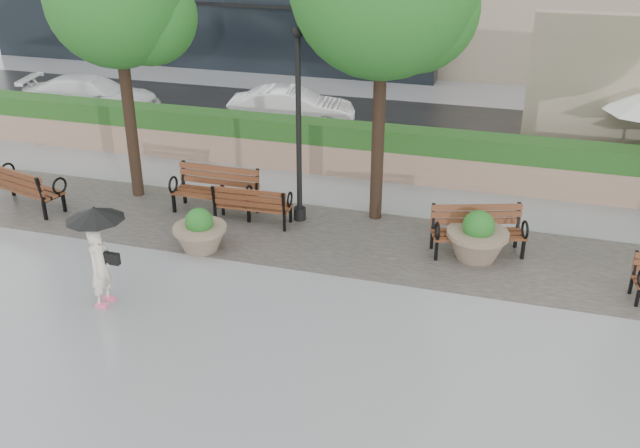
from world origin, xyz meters
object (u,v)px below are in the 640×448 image
(planter_left, at_px, (200,234))
(car_left, at_px, (92,96))
(planter_right, at_px, (477,240))
(bench_0, at_px, (27,196))
(bench_1, at_px, (216,200))
(car_right, at_px, (292,109))
(pedestrian, at_px, (99,247))
(bench_2, at_px, (253,212))
(lamppost, at_px, (299,140))
(bench_3, at_px, (477,241))

(planter_left, distance_m, car_left, 11.19)
(planter_right, bearing_deg, bench_0, -177.53)
(bench_1, relative_size, planter_right, 1.59)
(bench_0, height_order, car_right, car_right)
(bench_1, height_order, car_right, car_right)
(bench_1, relative_size, planter_left, 1.78)
(car_left, bearing_deg, planter_left, -148.20)
(bench_0, bearing_deg, pedestrian, 156.47)
(bench_0, distance_m, bench_2, 5.53)
(bench_2, xyz_separation_m, car_left, (-8.32, 6.53, 0.38))
(bench_0, xyz_separation_m, car_right, (4.04, 7.76, 0.33))
(planter_right, xyz_separation_m, lamppost, (-4.08, 0.76, 1.52))
(planter_right, distance_m, pedestrian, 7.42)
(bench_2, relative_size, pedestrian, 0.92)
(bench_2, bearing_deg, car_left, -40.48)
(bench_1, distance_m, planter_left, 1.92)
(car_right, relative_size, pedestrian, 2.06)
(pedestrian, bearing_deg, bench_1, -2.54)
(bench_0, bearing_deg, lamppost, -154.46)
(car_left, bearing_deg, pedestrian, -158.43)
(car_right, bearing_deg, planter_right, -149.60)
(bench_1, distance_m, planter_right, 6.12)
(planter_right, height_order, pedestrian, pedestrian)
(bench_0, height_order, bench_1, bench_1)
(planter_right, height_order, car_left, car_left)
(lamppost, distance_m, car_left, 11.14)
(bench_1, bearing_deg, planter_left, -75.19)
(bench_3, distance_m, planter_left, 5.79)
(bench_0, bearing_deg, planter_right, -162.67)
(planter_right, height_order, lamppost, lamppost)
(car_right, bearing_deg, car_left, 83.04)
(lamppost, bearing_deg, bench_2, -152.67)
(planter_left, distance_m, pedestrian, 2.70)
(bench_3, xyz_separation_m, planter_left, (-5.60, -1.48, 0.07))
(bench_2, xyz_separation_m, lamppost, (0.96, 0.50, 1.66))
(bench_1, relative_size, bench_3, 1.00)
(car_left, height_order, pedestrian, pedestrian)
(planter_left, xyz_separation_m, lamppost, (1.53, 2.04, 1.57))
(car_right, bearing_deg, bench_3, -148.87)
(car_right, xyz_separation_m, pedestrian, (0.12, -11.05, 0.51))
(bench_2, relative_size, planter_right, 1.40)
(bench_0, height_order, planter_right, same)
(bench_3, height_order, car_right, car_right)
(bench_3, distance_m, lamppost, 4.42)
(planter_right, bearing_deg, bench_1, 174.56)
(bench_3, distance_m, pedestrian, 7.53)
(bench_3, bearing_deg, bench_1, 158.06)
(bench_3, height_order, planter_right, planter_right)
(bench_0, bearing_deg, planter_left, -174.72)
(bench_1, height_order, bench_3, bench_1)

